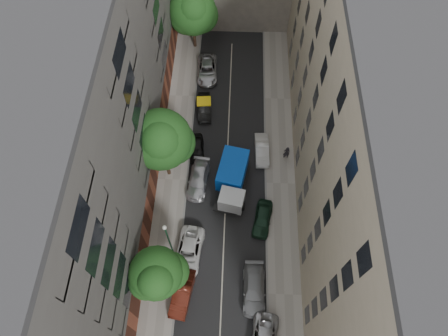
{
  "coord_description": "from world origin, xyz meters",
  "views": [
    {
      "loc": [
        0.51,
        -18.95,
        35.97
      ],
      "look_at": [
        -0.16,
        -1.8,
        6.0
      ],
      "focal_mm": 32.0,
      "sensor_mm": 36.0,
      "label": 1
    }
  ],
  "objects_px": {
    "car_right_1": "(254,289)",
    "lamp_post": "(168,238)",
    "car_right_2": "(263,219)",
    "car_right_3": "(262,150)",
    "car_left_5": "(204,107)",
    "car_left_2": "(189,252)",
    "tree_mid": "(162,142)",
    "car_left_6": "(207,70)",
    "tree_far": "(193,13)",
    "car_left_4": "(197,149)",
    "tarp_truck": "(232,179)",
    "car_left_3": "(198,180)",
    "car_left_1": "(182,293)",
    "pedestrian": "(287,152)",
    "tree_near": "(157,275)"
  },
  "relations": [
    {
      "from": "car_right_1",
      "to": "lamp_post",
      "type": "bearing_deg",
      "value": 157.01
    },
    {
      "from": "car_right_2",
      "to": "car_right_3",
      "type": "xyz_separation_m",
      "value": [
        0.0,
        7.77,
        -0.01
      ]
    },
    {
      "from": "car_left_5",
      "to": "car_right_1",
      "type": "xyz_separation_m",
      "value": [
        5.6,
        -19.8,
        0.03
      ]
    },
    {
      "from": "car_left_2",
      "to": "tree_mid",
      "type": "distance_m",
      "value": 10.28
    },
    {
      "from": "car_left_6",
      "to": "tree_far",
      "type": "xyz_separation_m",
      "value": [
        -1.7,
        4.43,
        4.47
      ]
    },
    {
      "from": "car_left_4",
      "to": "car_right_3",
      "type": "xyz_separation_m",
      "value": [
        6.82,
        0.2,
        0.01
      ]
    },
    {
      "from": "tarp_truck",
      "to": "car_left_3",
      "type": "height_order",
      "value": "tarp_truck"
    },
    {
      "from": "car_left_1",
      "to": "tree_far",
      "type": "bearing_deg",
      "value": 101.26
    },
    {
      "from": "car_left_2",
      "to": "car_right_2",
      "type": "bearing_deg",
      "value": 33.97
    },
    {
      "from": "car_left_2",
      "to": "tree_far",
      "type": "height_order",
      "value": "tree_far"
    },
    {
      "from": "car_right_3",
      "to": "tree_mid",
      "type": "relative_size",
      "value": 0.44
    },
    {
      "from": "car_right_1",
      "to": "pedestrian",
      "type": "xyz_separation_m",
      "value": [
        3.31,
        13.93,
        0.38
      ]
    },
    {
      "from": "car_right_2",
      "to": "pedestrian",
      "type": "xyz_separation_m",
      "value": [
        2.51,
        7.29,
        0.39
      ]
    },
    {
      "from": "car_left_1",
      "to": "car_right_1",
      "type": "bearing_deg",
      "value": 14.71
    },
    {
      "from": "tree_far",
      "to": "car_right_2",
      "type": "bearing_deg",
      "value": -70.74
    },
    {
      "from": "car_left_1",
      "to": "car_left_3",
      "type": "distance_m",
      "value": 11.22
    },
    {
      "from": "car_left_2",
      "to": "pedestrian",
      "type": "bearing_deg",
      "value": 55.9
    },
    {
      "from": "car_left_1",
      "to": "tree_near",
      "type": "relative_size",
      "value": 0.55
    },
    {
      "from": "car_left_2",
      "to": "car_left_5",
      "type": "xyz_separation_m",
      "value": [
        0.35,
        16.68,
        -0.03
      ]
    },
    {
      "from": "car_left_2",
      "to": "car_left_4",
      "type": "height_order",
      "value": "car_left_2"
    },
    {
      "from": "car_right_1",
      "to": "car_right_2",
      "type": "relative_size",
      "value": 1.2
    },
    {
      "from": "car_right_3",
      "to": "tree_near",
      "type": "bearing_deg",
      "value": -122.68
    },
    {
      "from": "car_left_2",
      "to": "tree_near",
      "type": "distance_m",
      "value": 6.12
    },
    {
      "from": "tree_mid",
      "to": "tree_far",
      "type": "relative_size",
      "value": 1.15
    },
    {
      "from": "car_right_2",
      "to": "car_right_3",
      "type": "height_order",
      "value": "car_right_2"
    },
    {
      "from": "tree_near",
      "to": "car_left_5",
      "type": "bearing_deg",
      "value": 84.03
    },
    {
      "from": "car_left_5",
      "to": "lamp_post",
      "type": "distance_m",
      "value": 17.24
    },
    {
      "from": "tarp_truck",
      "to": "tree_far",
      "type": "bearing_deg",
      "value": 115.88
    },
    {
      "from": "car_left_4",
      "to": "car_right_3",
      "type": "relative_size",
      "value": 0.95
    },
    {
      "from": "car_right_2",
      "to": "lamp_post",
      "type": "distance_m",
      "value": 9.63
    },
    {
      "from": "car_right_2",
      "to": "tree_far",
      "type": "height_order",
      "value": "tree_far"
    },
    {
      "from": "car_left_3",
      "to": "car_right_2",
      "type": "relative_size",
      "value": 1.19
    },
    {
      "from": "car_right_1",
      "to": "tree_far",
      "type": "relative_size",
      "value": 0.6
    },
    {
      "from": "lamp_post",
      "to": "pedestrian",
      "type": "relative_size",
      "value": 3.71
    },
    {
      "from": "car_left_4",
      "to": "lamp_post",
      "type": "distance_m",
      "value": 11.82
    },
    {
      "from": "car_left_5",
      "to": "car_right_3",
      "type": "relative_size",
      "value": 1.0
    },
    {
      "from": "car_left_3",
      "to": "lamp_post",
      "type": "height_order",
      "value": "lamp_post"
    },
    {
      "from": "car_left_6",
      "to": "lamp_post",
      "type": "relative_size",
      "value": 0.73
    },
    {
      "from": "car_left_2",
      "to": "tree_far",
      "type": "xyz_separation_m",
      "value": [
        -1.35,
        26.7,
        4.48
      ]
    },
    {
      "from": "car_left_5",
      "to": "tree_far",
      "type": "distance_m",
      "value": 11.12
    },
    {
      "from": "car_left_3",
      "to": "lamp_post",
      "type": "bearing_deg",
      "value": -97.04
    },
    {
      "from": "car_left_6",
      "to": "pedestrian",
      "type": "relative_size",
      "value": 2.72
    },
    {
      "from": "tree_near",
      "to": "car_right_2",
      "type": "bearing_deg",
      "value": 39.23
    },
    {
      "from": "car_left_1",
      "to": "car_left_6",
      "type": "distance_m",
      "value": 26.01
    },
    {
      "from": "tree_mid",
      "to": "lamp_post",
      "type": "height_order",
      "value": "tree_mid"
    },
    {
      "from": "car_left_3",
      "to": "tree_mid",
      "type": "height_order",
      "value": "tree_mid"
    },
    {
      "from": "tarp_truck",
      "to": "car_left_1",
      "type": "height_order",
      "value": "tarp_truck"
    },
    {
      "from": "car_right_1",
      "to": "tree_far",
      "type": "xyz_separation_m",
      "value": [
        -7.3,
        29.83,
        4.48
      ]
    },
    {
      "from": "car_left_4",
      "to": "car_left_5",
      "type": "relative_size",
      "value": 0.95
    },
    {
      "from": "car_left_2",
      "to": "car_left_5",
      "type": "relative_size",
      "value": 1.24
    }
  ]
}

